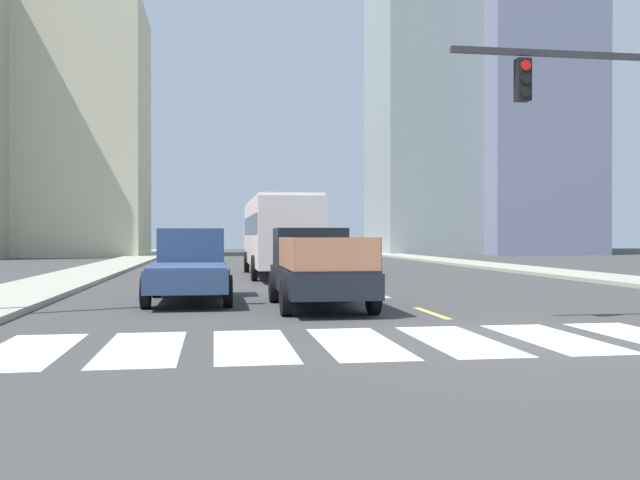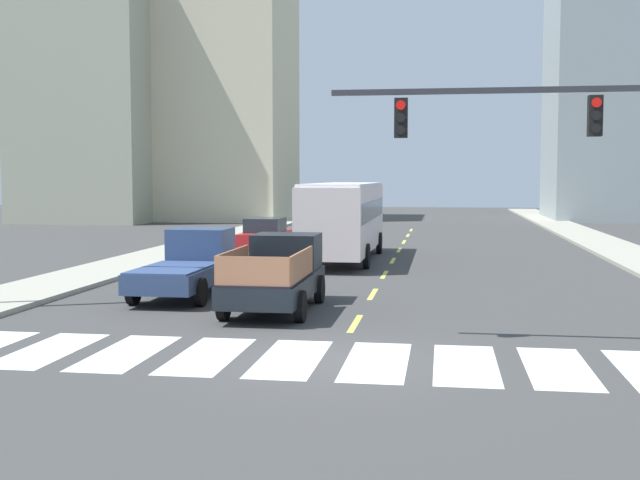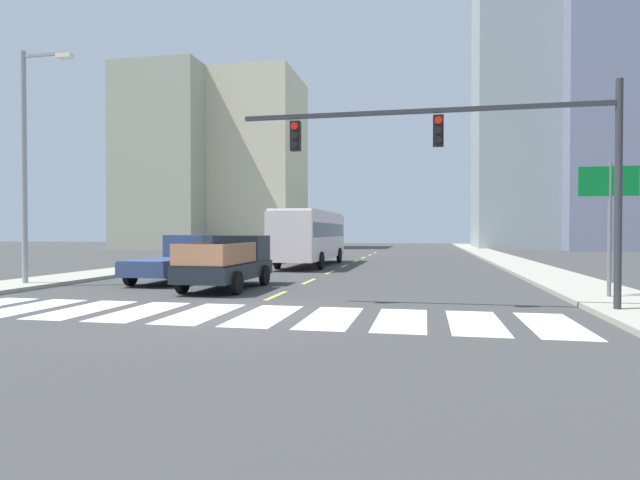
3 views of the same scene
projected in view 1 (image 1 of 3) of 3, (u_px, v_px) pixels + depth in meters
The scene contains 23 objects.
ground_plane at pixel (505, 339), 11.66m from camera, with size 160.00×160.00×0.00m, color #3C3C3C.
sidewalk_right at pixel (558, 273), 31.05m from camera, with size 2.85×110.00×0.15m, color #A19E8D.
sidewalk_left at pixel (74, 277), 27.86m from camera, with size 2.85×110.00×0.15m, color #A19E8D.
crosswalk_stripe_0 at pixel (27, 351), 10.49m from camera, with size 1.22×3.46×0.01m, color silver.
crosswalk_stripe_1 at pixel (142, 348), 10.75m from camera, with size 1.22×3.46×0.01m, color silver.
crosswalk_stripe_2 at pixel (252, 345), 11.01m from camera, with size 1.22×3.46×0.01m, color silver.
crosswalk_stripe_3 at pixel (357, 343), 11.27m from camera, with size 1.22×3.46×0.01m, color silver.
crosswalk_stripe_4 at pixel (457, 340), 11.53m from camera, with size 1.22×3.46×0.01m, color silver.
crosswalk_stripe_5 at pixel (553, 338), 11.80m from camera, with size 1.22×3.46×0.01m, color silver.
lane_dash_0 at pixel (432, 313), 15.62m from camera, with size 0.16×2.40×0.01m, color #D3CF51.
lane_dash_1 at pixel (379, 294), 20.56m from camera, with size 0.16×2.40×0.01m, color #D3CF51.
lane_dash_2 at pixel (347, 283), 25.50m from camera, with size 0.16×2.40×0.01m, color #D3CF51.
lane_dash_3 at pixel (325, 275), 30.44m from camera, with size 0.16×2.40×0.01m, color #D3CF51.
lane_dash_4 at pixel (310, 270), 35.38m from camera, with size 0.16×2.40×0.01m, color #D3CF51.
lane_dash_5 at pixel (298, 266), 40.33m from camera, with size 0.16×2.40×0.01m, color #D3CF51.
lane_dash_6 at pixel (289, 262), 45.27m from camera, with size 0.16×2.40×0.01m, color #D3CF51.
lane_dash_7 at pixel (282, 260), 50.21m from camera, with size 0.16×2.40×0.01m, color #D3CF51.
pickup_stakebed at pixel (317, 269), 17.17m from camera, with size 2.18×5.20×1.96m.
pickup_dark at pixel (190, 266), 18.73m from camera, with size 2.18×5.20×1.96m.
city_bus at pixel (279, 231), 29.83m from camera, with size 2.72×10.80×3.32m.
sedan_far at pixel (190, 256), 31.07m from camera, with size 2.02×4.40×1.72m.
block_mid_left at pixel (82, 131), 59.38m from camera, with size 10.66×11.59×21.60m, color beige.
block_mid_right at pixel (531, 97), 65.97m from camera, with size 10.87×9.85×30.04m, color slate.
Camera 1 is at (-4.88, -11.04, 1.76)m, focal length 38.73 mm.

